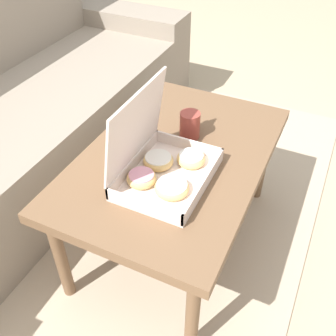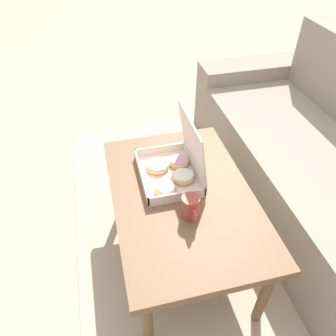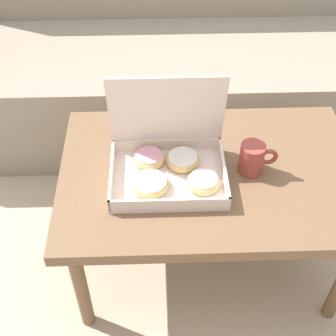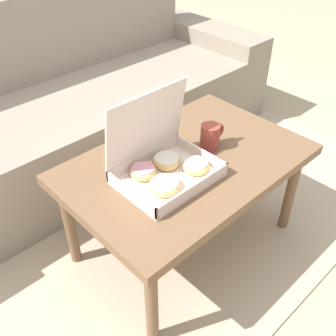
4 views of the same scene
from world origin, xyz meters
name	(u,v)px [view 3 (image 3 of 4)]	position (x,y,z in m)	size (l,w,h in m)	color
ground_plane	(200,236)	(0.00, 0.00, 0.00)	(12.00, 12.00, 0.00)	tan
area_rug	(195,181)	(0.00, 0.30, 0.01)	(2.54, 1.87, 0.01)	tan
couch	(189,61)	(0.00, 0.81, 0.30)	(2.42, 0.82, 0.87)	gray
coffee_table	(209,181)	(0.00, -0.10, 0.42)	(0.94, 0.62, 0.47)	brown
pastry_box	(169,161)	(-0.13, -0.11, 0.52)	(0.35, 0.27, 0.31)	silver
coffee_mug	(253,158)	(0.13, -0.10, 0.52)	(0.12, 0.08, 0.10)	#993D33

